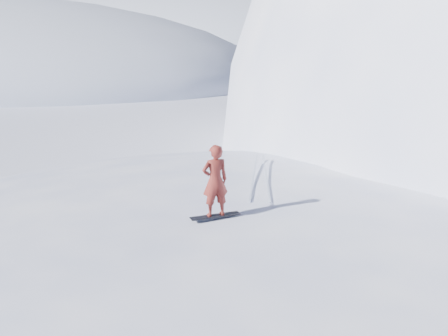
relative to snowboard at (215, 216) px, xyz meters
name	(u,v)px	position (x,y,z in m)	size (l,w,h in m)	color
ground	(309,330)	(2.74, -1.12, -2.41)	(400.00, 400.00, 0.00)	white
near_ridge	(351,280)	(3.74, 1.88, -2.41)	(36.00, 28.00, 4.80)	white
far_ridge_c	(183,65)	(-37.26, 108.88, -2.41)	(140.00, 90.00, 36.00)	white
wind_bumps	(296,288)	(2.18, 1.00, -2.41)	(16.00, 14.40, 1.00)	white
snowboard	(215,216)	(0.00, 0.00, 0.00)	(1.40, 0.26, 0.02)	black
snowboarder	(215,181)	(0.00, 0.00, 1.00)	(0.72, 0.47, 1.97)	maroon
board_tracks	(260,174)	(0.47, 4.41, 0.01)	(1.51, 5.95, 0.04)	silver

